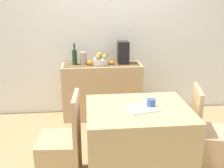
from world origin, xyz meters
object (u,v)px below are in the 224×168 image
(coffee_maker, at_px, (123,53))
(ceramic_vase, at_px, (83,58))
(dining_table, at_px, (137,141))
(chair_by_corner, at_px, (209,146))
(sideboard_console, at_px, (102,91))
(wine_bottle, at_px, (75,57))
(open_book, at_px, (143,108))
(chair_near_window, at_px, (61,155))
(fruit_bowl, at_px, (101,61))
(coffee_cup, at_px, (151,103))

(coffee_maker, xyz_separation_m, ceramic_vase, (-0.58, 0.00, -0.07))
(ceramic_vase, height_order, dining_table, ceramic_vase)
(ceramic_vase, xyz_separation_m, chair_by_corner, (1.29, -1.43, -0.66))
(ceramic_vase, relative_size, chair_by_corner, 0.21)
(sideboard_console, bearing_deg, wine_bottle, 180.00)
(open_book, bearing_deg, chair_near_window, 164.11)
(fruit_bowl, relative_size, chair_near_window, 0.26)
(ceramic_vase, height_order, coffee_cup, ceramic_vase)
(fruit_bowl, distance_m, open_book, 1.51)
(fruit_bowl, xyz_separation_m, coffee_cup, (0.39, -1.44, -0.09))
(dining_table, xyz_separation_m, chair_near_window, (-0.76, -0.00, -0.10))
(coffee_cup, bearing_deg, dining_table, 176.38)
(open_book, bearing_deg, sideboard_console, 88.32)
(dining_table, relative_size, open_book, 3.57)
(sideboard_console, xyz_separation_m, wine_bottle, (-0.39, 0.00, 0.53))
(fruit_bowl, bearing_deg, chair_near_window, -108.89)
(dining_table, distance_m, open_book, 0.38)
(chair_near_window, relative_size, chair_by_corner, 1.00)
(chair_near_window, bearing_deg, chair_by_corner, 0.18)
(coffee_maker, bearing_deg, chair_by_corner, -63.31)
(chair_by_corner, bearing_deg, chair_near_window, -179.82)
(chair_by_corner, bearing_deg, open_book, -176.60)
(sideboard_console, distance_m, fruit_bowl, 0.46)
(ceramic_vase, relative_size, open_book, 0.67)
(open_book, xyz_separation_m, coffee_cup, (0.09, 0.03, 0.04))
(wine_bottle, height_order, coffee_cup, wine_bottle)
(open_book, bearing_deg, chair_by_corner, -9.69)
(sideboard_console, bearing_deg, fruit_bowl, 180.00)
(sideboard_console, bearing_deg, chair_near_window, -109.16)
(chair_near_window, bearing_deg, sideboard_console, 70.84)
(sideboard_console, distance_m, coffee_maker, 0.66)
(coffee_maker, bearing_deg, open_book, -90.68)
(coffee_cup, height_order, chair_by_corner, chair_by_corner)
(dining_table, bearing_deg, ceramic_vase, 110.34)
(wine_bottle, bearing_deg, ceramic_vase, 0.00)
(coffee_maker, relative_size, ceramic_vase, 1.76)
(dining_table, relative_size, chair_near_window, 1.11)
(sideboard_console, relative_size, coffee_cup, 13.21)
(fruit_bowl, distance_m, coffee_cup, 1.49)
(coffee_maker, distance_m, ceramic_vase, 0.58)
(coffee_cup, bearing_deg, wine_bottle, 118.31)
(wine_bottle, xyz_separation_m, dining_table, (0.66, -1.43, -0.58))
(coffee_cup, bearing_deg, chair_near_window, 179.58)
(fruit_bowl, distance_m, coffee_maker, 0.34)
(dining_table, bearing_deg, open_book, -53.16)
(coffee_maker, distance_m, coffee_cup, 1.45)
(open_book, bearing_deg, fruit_bowl, 88.60)
(coffee_maker, relative_size, chair_near_window, 0.37)
(fruit_bowl, xyz_separation_m, chair_near_window, (-0.49, -1.43, -0.61))
(sideboard_console, xyz_separation_m, ceramic_vase, (-0.26, 0.00, 0.51))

